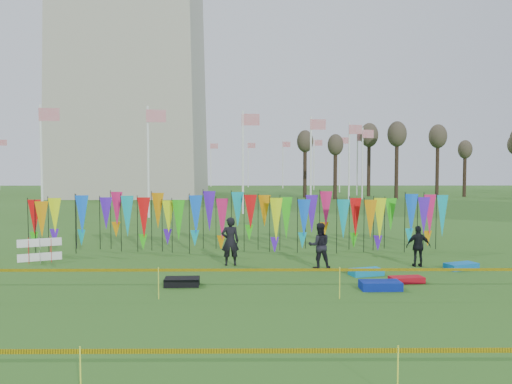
{
  "coord_description": "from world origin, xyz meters",
  "views": [
    {
      "loc": [
        0.73,
        -14.95,
        3.73
      ],
      "look_at": [
        0.88,
        6.0,
        2.63
      ],
      "focal_mm": 35.0,
      "sensor_mm": 36.0,
      "label": 1
    }
  ],
  "objects_px": {
    "person_left": "(230,241)",
    "kite_bag_teal": "(461,266)",
    "kite_bag_turquoise": "(366,272)",
    "box_kite": "(40,250)",
    "kite_bag_black": "(182,282)",
    "person_mid": "(319,246)",
    "person_right": "(418,246)",
    "kite_bag_red": "(406,280)",
    "kite_bag_blue": "(380,285)"
  },
  "relations": [
    {
      "from": "person_left",
      "to": "kite_bag_teal",
      "type": "bearing_deg",
      "value": 169.32
    },
    {
      "from": "kite_bag_turquoise",
      "to": "kite_bag_teal",
      "type": "height_order",
      "value": "kite_bag_teal"
    },
    {
      "from": "box_kite",
      "to": "kite_bag_black",
      "type": "height_order",
      "value": "box_kite"
    },
    {
      "from": "person_mid",
      "to": "person_right",
      "type": "distance_m",
      "value": 3.71
    },
    {
      "from": "box_kite",
      "to": "person_left",
      "type": "relative_size",
      "value": 0.5
    },
    {
      "from": "kite_bag_red",
      "to": "kite_bag_black",
      "type": "bearing_deg",
      "value": -177.17
    },
    {
      "from": "box_kite",
      "to": "person_right",
      "type": "relative_size",
      "value": 0.6
    },
    {
      "from": "kite_bag_turquoise",
      "to": "kite_bag_blue",
      "type": "height_order",
      "value": "kite_bag_blue"
    },
    {
      "from": "person_left",
      "to": "kite_bag_black",
      "type": "bearing_deg",
      "value": 61.26
    },
    {
      "from": "kite_bag_teal",
      "to": "kite_bag_blue",
      "type": "bearing_deg",
      "value": -141.49
    },
    {
      "from": "kite_bag_turquoise",
      "to": "kite_bag_blue",
      "type": "distance_m",
      "value": 1.96
    },
    {
      "from": "person_mid",
      "to": "kite_bag_blue",
      "type": "xyz_separation_m",
      "value": [
        1.42,
        -3.12,
        -0.71
      ]
    },
    {
      "from": "person_right",
      "to": "kite_bag_teal",
      "type": "relative_size",
      "value": 1.29
    },
    {
      "from": "person_left",
      "to": "person_right",
      "type": "xyz_separation_m",
      "value": [
        6.97,
        -0.29,
        -0.15
      ]
    },
    {
      "from": "box_kite",
      "to": "kite_bag_turquoise",
      "type": "relative_size",
      "value": 0.83
    },
    {
      "from": "person_mid",
      "to": "kite_bag_turquoise",
      "type": "distance_m",
      "value": 1.99
    },
    {
      "from": "kite_bag_turquoise",
      "to": "kite_bag_black",
      "type": "xyz_separation_m",
      "value": [
        -6.08,
        -1.45,
        0.01
      ]
    },
    {
      "from": "kite_bag_turquoise",
      "to": "kite_bag_blue",
      "type": "relative_size",
      "value": 0.91
    },
    {
      "from": "person_mid",
      "to": "person_right",
      "type": "relative_size",
      "value": 1.1
    },
    {
      "from": "kite_bag_blue",
      "to": "box_kite",
      "type": "bearing_deg",
      "value": 159.58
    },
    {
      "from": "box_kite",
      "to": "kite_bag_black",
      "type": "relative_size",
      "value": 0.85
    },
    {
      "from": "person_mid",
      "to": "kite_bag_teal",
      "type": "height_order",
      "value": "person_mid"
    },
    {
      "from": "kite_bag_black",
      "to": "box_kite",
      "type": "bearing_deg",
      "value": 146.69
    },
    {
      "from": "person_mid",
      "to": "kite_bag_teal",
      "type": "relative_size",
      "value": 1.42
    },
    {
      "from": "person_left",
      "to": "person_mid",
      "type": "relative_size",
      "value": 1.09
    },
    {
      "from": "person_left",
      "to": "kite_bag_turquoise",
      "type": "xyz_separation_m",
      "value": [
        4.71,
        -1.73,
        -0.8
      ]
    },
    {
      "from": "kite_bag_red",
      "to": "kite_bag_blue",
      "type": "bearing_deg",
      "value": -140.85
    },
    {
      "from": "kite_bag_turquoise",
      "to": "box_kite",
      "type": "bearing_deg",
      "value": 168.09
    },
    {
      "from": "person_mid",
      "to": "kite_bag_red",
      "type": "distance_m",
      "value": 3.44
    },
    {
      "from": "person_mid",
      "to": "kite_bag_black",
      "type": "relative_size",
      "value": 1.56
    },
    {
      "from": "kite_bag_black",
      "to": "kite_bag_blue",
      "type": "bearing_deg",
      "value": -4.83
    },
    {
      "from": "person_right",
      "to": "person_left",
      "type": "bearing_deg",
      "value": 0.58
    },
    {
      "from": "kite_bag_red",
      "to": "kite_bag_teal",
      "type": "distance_m",
      "value": 3.34
    },
    {
      "from": "person_right",
      "to": "kite_bag_black",
      "type": "xyz_separation_m",
      "value": [
        -8.33,
        -2.89,
        -0.64
      ]
    },
    {
      "from": "kite_bag_teal",
      "to": "person_mid",
      "type": "bearing_deg",
      "value": 177.87
    },
    {
      "from": "box_kite",
      "to": "person_right",
      "type": "height_order",
      "value": "person_right"
    },
    {
      "from": "kite_bag_blue",
      "to": "person_mid",
      "type": "bearing_deg",
      "value": 114.53
    },
    {
      "from": "box_kite",
      "to": "kite_bag_red",
      "type": "relative_size",
      "value": 0.86
    },
    {
      "from": "person_mid",
      "to": "kite_bag_teal",
      "type": "distance_m",
      "value": 5.16
    },
    {
      "from": "person_mid",
      "to": "kite_bag_black",
      "type": "height_order",
      "value": "person_mid"
    },
    {
      "from": "person_right",
      "to": "kite_bag_black",
      "type": "relative_size",
      "value": 1.42
    },
    {
      "from": "person_right",
      "to": "kite_bag_black",
      "type": "height_order",
      "value": "person_right"
    },
    {
      "from": "person_left",
      "to": "kite_bag_red",
      "type": "distance_m",
      "value": 6.46
    },
    {
      "from": "kite_bag_black",
      "to": "kite_bag_teal",
      "type": "relative_size",
      "value": 0.91
    },
    {
      "from": "box_kite",
      "to": "kite_bag_blue",
      "type": "bearing_deg",
      "value": -20.42
    },
    {
      "from": "person_right",
      "to": "kite_bag_teal",
      "type": "height_order",
      "value": "person_right"
    },
    {
      "from": "kite_bag_teal",
      "to": "kite_bag_turquoise",
      "type": "bearing_deg",
      "value": -165.19
    },
    {
      "from": "kite_bag_black",
      "to": "person_left",
      "type": "bearing_deg",
      "value": 66.78
    },
    {
      "from": "person_right",
      "to": "kite_bag_blue",
      "type": "xyz_separation_m",
      "value": [
        -2.28,
        -3.4,
        -0.63
      ]
    },
    {
      "from": "kite_bag_black",
      "to": "person_right",
      "type": "bearing_deg",
      "value": 19.11
    }
  ]
}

